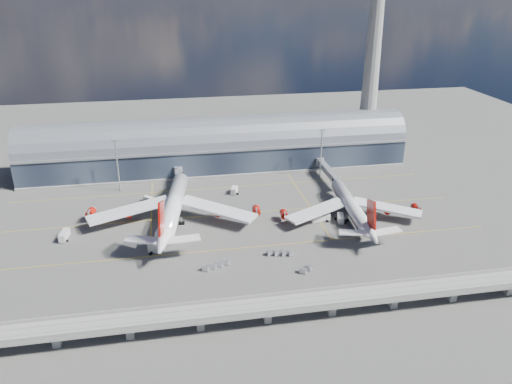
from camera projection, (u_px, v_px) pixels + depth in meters
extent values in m
plane|color=#474744|center=(240.00, 235.00, 198.99)|extent=(500.00, 500.00, 0.00)
cube|color=gold|center=(244.00, 248.00, 189.96)|extent=(200.00, 0.25, 0.01)
cube|color=gold|center=(233.00, 214.00, 217.04)|extent=(200.00, 0.25, 0.01)
cube|color=gold|center=(225.00, 187.00, 244.12)|extent=(200.00, 0.25, 0.01)
cube|color=gold|center=(152.00, 210.00, 220.31)|extent=(0.25, 80.00, 0.01)
cube|color=gold|center=(305.00, 199.00, 231.82)|extent=(0.25, 80.00, 0.01)
cube|color=#1E2533|center=(218.00, 155.00, 266.61)|extent=(200.00, 28.00, 14.00)
cylinder|color=slate|center=(218.00, 143.00, 263.82)|extent=(200.00, 28.00, 28.00)
cube|color=gray|center=(221.00, 151.00, 251.19)|extent=(200.00, 1.00, 1.20)
cube|color=gray|center=(218.00, 167.00, 269.15)|extent=(200.00, 30.00, 1.20)
cube|color=gray|center=(364.00, 149.00, 286.29)|extent=(18.00, 18.00, 8.00)
cone|color=gray|center=(371.00, 77.00, 269.98)|extent=(10.00, 10.00, 90.00)
cube|color=gray|center=(268.00, 306.00, 147.15)|extent=(220.00, 8.50, 1.20)
cube|color=gray|center=(270.00, 312.00, 143.10)|extent=(220.00, 0.40, 1.20)
cube|color=gray|center=(265.00, 295.00, 150.33)|extent=(220.00, 0.40, 1.20)
cube|color=gray|center=(269.00, 308.00, 145.54)|extent=(220.00, 0.12, 0.12)
cube|color=gray|center=(267.00, 302.00, 148.25)|extent=(220.00, 0.12, 0.12)
cube|color=gray|center=(56.00, 339.00, 138.48)|extent=(2.20, 2.20, 5.00)
cube|color=gray|center=(130.00, 330.00, 141.77)|extent=(2.20, 2.20, 5.00)
cube|color=gray|center=(200.00, 322.00, 145.06)|extent=(2.20, 2.20, 5.00)
cube|color=gray|center=(268.00, 315.00, 148.35)|extent=(2.20, 2.20, 5.00)
cube|color=gray|center=(332.00, 307.00, 151.63)|extent=(2.20, 2.20, 5.00)
cube|color=gray|center=(393.00, 300.00, 154.92)|extent=(2.20, 2.20, 5.00)
cube|color=gray|center=(453.00, 294.00, 158.21)|extent=(2.20, 2.20, 5.00)
cube|color=gray|center=(509.00, 287.00, 161.50)|extent=(2.20, 2.20, 5.00)
cylinder|color=gray|center=(118.00, 166.00, 235.44)|extent=(0.70, 0.70, 25.00)
cube|color=gray|center=(115.00, 141.00, 230.39)|extent=(3.00, 0.40, 1.00)
cylinder|color=gray|center=(321.00, 154.00, 251.88)|extent=(0.70, 0.70, 25.00)
cube|color=gray|center=(322.00, 130.00, 246.83)|extent=(3.00, 0.40, 1.00)
cylinder|color=white|center=(174.00, 205.00, 209.15)|extent=(15.32, 57.59, 6.90)
cone|color=white|center=(182.00, 177.00, 238.34)|extent=(8.11, 9.56, 6.90)
cone|color=white|center=(162.00, 244.00, 177.63)|extent=(8.75, 13.82, 6.90)
cube|color=#A50F07|center=(161.00, 218.00, 177.21)|extent=(2.66, 12.87, 14.28)
cube|color=white|center=(129.00, 210.00, 207.00)|extent=(35.66, 19.72, 2.79)
cube|color=white|center=(216.00, 209.00, 208.03)|extent=(33.08, 27.64, 2.79)
cylinder|color=#A50F07|center=(129.00, 212.00, 209.73)|extent=(4.21, 5.85, 3.45)
cylinder|color=#A50F07|center=(91.00, 213.00, 209.27)|extent=(4.21, 5.85, 3.45)
cylinder|color=#A50F07|center=(218.00, 211.00, 210.80)|extent=(4.21, 5.85, 3.45)
cylinder|color=#A50F07|center=(256.00, 210.00, 211.26)|extent=(4.21, 5.85, 3.45)
cylinder|color=gray|center=(180.00, 197.00, 229.66)|extent=(0.54, 0.54, 3.24)
cylinder|color=gray|center=(165.00, 221.00, 207.11)|extent=(0.65, 0.65, 3.24)
cylinder|color=gray|center=(181.00, 221.00, 207.31)|extent=(0.65, 0.65, 3.24)
cylinder|color=black|center=(165.00, 223.00, 207.52)|extent=(2.59, 1.95, 1.62)
cylinder|color=black|center=(182.00, 223.00, 207.71)|extent=(2.59, 1.95, 1.62)
cylinder|color=white|center=(351.00, 206.00, 211.53)|extent=(9.08, 46.53, 5.55)
cone|color=white|center=(336.00, 182.00, 235.25)|extent=(6.12, 8.05, 5.55)
cone|color=white|center=(372.00, 235.00, 185.76)|extent=(6.41, 11.87, 5.55)
cube|color=#A50F07|center=(371.00, 214.00, 185.49)|extent=(1.55, 11.45, 12.66)
cube|color=white|center=(317.00, 211.00, 208.67)|extent=(29.50, 18.56, 2.37)
cube|color=white|center=(387.00, 208.00, 211.51)|extent=(28.45, 21.92, 2.37)
cylinder|color=black|center=(351.00, 209.00, 212.14)|extent=(7.89, 41.74, 4.71)
cylinder|color=#A50F07|center=(315.00, 212.00, 211.05)|extent=(3.42, 5.00, 3.06)
cylinder|color=#A50F07|center=(284.00, 214.00, 209.79)|extent=(3.42, 5.00, 3.06)
cylinder|color=#A50F07|center=(386.00, 209.00, 213.99)|extent=(3.42, 5.00, 3.06)
cylinder|color=#A50F07|center=(416.00, 208.00, 215.25)|extent=(3.42, 5.00, 3.06)
cylinder|color=gray|center=(341.00, 199.00, 228.08)|extent=(0.48, 0.48, 2.87)
cylinder|color=gray|center=(346.00, 219.00, 209.42)|extent=(0.57, 0.57, 2.87)
cylinder|color=gray|center=(360.00, 218.00, 210.00)|extent=(0.57, 0.57, 2.87)
cylinder|color=black|center=(346.00, 221.00, 209.79)|extent=(2.21, 1.59, 1.43)
cylinder|color=black|center=(360.00, 220.00, 210.36)|extent=(2.21, 1.59, 1.43)
cube|color=gray|center=(179.00, 179.00, 240.28)|extent=(3.00, 24.00, 3.00)
cube|color=gray|center=(180.00, 189.00, 229.45)|extent=(3.60, 3.60, 3.40)
cylinder|color=gray|center=(178.00, 170.00, 251.11)|extent=(4.40, 4.40, 4.00)
cylinder|color=gray|center=(181.00, 196.00, 230.84)|extent=(0.50, 0.50, 3.40)
cylinder|color=black|center=(181.00, 198.00, 231.38)|extent=(1.40, 0.80, 0.80)
cube|color=gray|center=(328.00, 171.00, 250.68)|extent=(3.00, 28.00, 3.00)
cube|color=gray|center=(337.00, 181.00, 238.04)|extent=(3.60, 3.60, 3.40)
cylinder|color=gray|center=(320.00, 161.00, 263.31)|extent=(4.40, 4.40, 4.00)
cylinder|color=gray|center=(337.00, 188.00, 239.43)|extent=(0.50, 0.50, 3.40)
cylinder|color=black|center=(336.00, 190.00, 239.97)|extent=(1.40, 0.80, 0.80)
cube|color=beige|center=(64.00, 235.00, 195.57)|extent=(3.43, 7.85, 2.82)
cylinder|color=black|center=(65.00, 235.00, 198.20)|extent=(2.81, 1.31, 0.98)
cylinder|color=black|center=(65.00, 241.00, 193.94)|extent=(2.81, 1.31, 0.98)
cube|color=beige|center=(156.00, 248.00, 186.06)|extent=(6.30, 4.53, 2.98)
cylinder|color=black|center=(161.00, 250.00, 187.46)|extent=(2.00, 3.05, 1.03)
cylinder|color=black|center=(152.00, 252.00, 185.70)|extent=(2.00, 3.05, 1.03)
cube|color=beige|center=(320.00, 218.00, 209.78)|extent=(8.55, 3.89, 2.68)
cylinder|color=black|center=(327.00, 220.00, 210.23)|extent=(1.40, 2.71, 0.93)
cylinder|color=black|center=(314.00, 220.00, 210.27)|extent=(1.40, 2.71, 0.93)
cube|color=beige|center=(341.00, 218.00, 209.22)|extent=(3.98, 6.88, 2.80)
cylinder|color=black|center=(338.00, 219.00, 211.44)|extent=(2.85, 1.60, 0.97)
cylinder|color=black|center=(343.00, 223.00, 207.98)|extent=(2.85, 1.60, 0.97)
cube|color=beige|center=(234.00, 190.00, 236.84)|extent=(4.12, 5.84, 2.77)
cylinder|color=black|center=(233.00, 191.00, 238.68)|extent=(2.83, 1.81, 0.96)
cylinder|color=black|center=(236.00, 194.00, 235.98)|extent=(2.83, 1.81, 0.96)
cube|color=beige|center=(149.00, 199.00, 227.85)|extent=(5.07, 5.33, 2.31)
cylinder|color=black|center=(151.00, 200.00, 229.59)|extent=(2.19, 2.07, 0.80)
cylinder|color=black|center=(146.00, 203.00, 226.92)|extent=(2.19, 2.07, 0.80)
cube|color=gray|center=(206.00, 270.00, 174.97)|extent=(2.92, 2.42, 0.31)
cube|color=#BBBBC0|center=(206.00, 268.00, 174.63)|extent=(2.49, 2.18, 1.57)
cube|color=gray|center=(213.00, 268.00, 176.21)|extent=(2.92, 2.42, 0.31)
cube|color=#BBBBC0|center=(213.00, 266.00, 175.88)|extent=(2.49, 2.18, 1.57)
cube|color=gray|center=(220.00, 266.00, 177.46)|extent=(2.92, 2.42, 0.31)
cube|color=#BBBBC0|center=(219.00, 264.00, 177.13)|extent=(2.49, 2.18, 1.57)
cube|color=gray|center=(226.00, 264.00, 178.70)|extent=(2.92, 2.42, 0.31)
cube|color=#BBBBC0|center=(226.00, 262.00, 178.37)|extent=(2.49, 2.18, 1.57)
cube|color=gray|center=(270.00, 254.00, 184.90)|extent=(2.74, 2.15, 0.30)
cube|color=#BBBBC0|center=(270.00, 253.00, 184.58)|extent=(2.32, 1.95, 1.51)
cube|color=gray|center=(277.00, 255.00, 184.75)|extent=(2.74, 2.15, 0.30)
cube|color=#BBBBC0|center=(277.00, 253.00, 184.43)|extent=(2.32, 1.95, 1.51)
cube|color=gray|center=(284.00, 255.00, 184.60)|extent=(2.74, 2.15, 0.30)
cube|color=#BBBBC0|center=(284.00, 253.00, 184.28)|extent=(2.32, 1.95, 1.51)
cube|color=gray|center=(291.00, 255.00, 184.46)|extent=(2.74, 2.15, 0.30)
cube|color=#BBBBC0|center=(291.00, 253.00, 184.13)|extent=(2.32, 1.95, 1.51)
cube|color=gray|center=(303.00, 272.00, 173.59)|extent=(3.09, 2.87, 0.32)
cube|color=#BBBBC0|center=(303.00, 270.00, 173.25)|extent=(2.68, 2.54, 1.61)
cube|color=gray|center=(308.00, 269.00, 175.39)|extent=(3.09, 2.87, 0.32)
cube|color=#BBBBC0|center=(308.00, 267.00, 175.05)|extent=(2.68, 2.54, 1.61)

